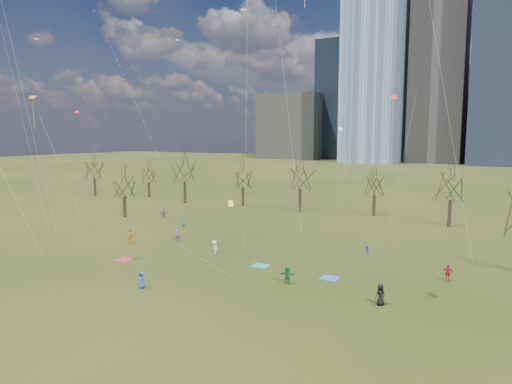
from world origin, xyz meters
The scene contains 17 objects.
ground centered at (0.00, 0.00, 0.00)m, with size 500.00×500.00×0.00m, color black.
downtown_skyline centered at (-2.43, 210.64, 39.01)m, with size 212.50×78.00×118.00m.
bare_tree_row centered at (-0.09, 37.22, 6.12)m, with size 113.04×29.80×9.50m.
blanket_teal centered at (2.65, 8.19, 0.01)m, with size 1.60×1.50×0.03m, color teal.
blanket_navy centered at (10.21, 7.78, 0.01)m, with size 1.60×1.50×0.03m, color blue.
blanket_crimson centered at (-11.11, 2.98, 0.01)m, with size 1.60×1.50×0.03m, color #AF2342.
person_0 centered at (-3.12, -2.82, 0.72)m, with size 0.70×0.46×1.44m, color #2545A4.
person_4 centered at (-15.86, 8.83, 0.89)m, with size 1.04×0.43×1.78m, color #FAA71B.
person_5 centered at (7.47, 4.37, 0.82)m, with size 1.53×0.49×1.65m, color #1A7736.
person_6 centered at (16.00, 3.28, 0.84)m, with size 0.82×0.53×1.68m, color black.
person_7 centered at (-11.74, 12.78, 0.92)m, with size 0.67×0.44×1.84m, color #8152A5.
person_8 centered at (10.94, 17.60, 0.53)m, with size 0.52×0.40×1.06m, color #292BB2.
person_9 centered at (-4.07, 9.75, 0.77)m, with size 0.99×0.57×1.54m, color silver.
person_10 centered at (19.85, 12.18, 0.80)m, with size 0.94×0.39×1.60m, color #AF1934.
person_11 centered at (-23.57, 24.05, 0.87)m, with size 1.62×0.51×1.74m, color slate.
person_13 centered at (-16.14, 19.67, 0.70)m, with size 0.51×0.34×1.41m, color #186E5A.
kites_airborne centered at (-1.09, 10.09, 14.43)m, with size 62.59×47.09×31.66m.
Camera 1 is at (24.22, -31.36, 13.20)m, focal length 32.00 mm.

